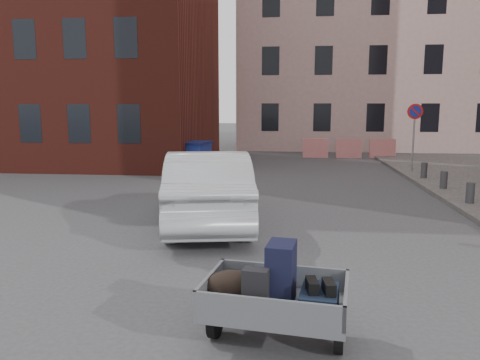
# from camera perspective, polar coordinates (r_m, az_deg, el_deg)

# --- Properties ---
(ground) EXTENTS (120.00, 120.00, 0.00)m
(ground) POSITION_cam_1_polar(r_m,az_deg,el_deg) (9.96, -0.80, -6.77)
(ground) COLOR #38383A
(ground) RESTS_ON ground
(building_brick) EXTENTS (12.00, 10.00, 14.00)m
(building_brick) POSITION_cam_1_polar(r_m,az_deg,el_deg) (25.05, -18.97, 18.51)
(building_brick) COLOR #591E16
(building_brick) RESTS_ON ground
(building_pink) EXTENTS (16.00, 8.00, 14.00)m
(building_pink) POSITION_cam_1_polar(r_m,az_deg,el_deg) (32.16, 15.31, 16.49)
(building_pink) COLOR tan
(building_pink) RESTS_ON ground
(no_parking_sign) EXTENTS (0.60, 0.09, 2.65)m
(no_parking_sign) POSITION_cam_1_polar(r_m,az_deg,el_deg) (19.61, 20.50, 6.50)
(no_parking_sign) COLOR gray
(no_parking_sign) RESTS_ON sidewalk
(bollards) EXTENTS (0.22, 9.02, 0.55)m
(bollards) POSITION_cam_1_polar(r_m,az_deg,el_deg) (13.99, 26.26, -1.41)
(bollards) COLOR #3A3A3D
(bollards) RESTS_ON sidewalk
(barriers) EXTENTS (4.70, 0.18, 1.00)m
(barriers) POSITION_cam_1_polar(r_m,az_deg,el_deg) (24.80, 13.12, 3.77)
(barriers) COLOR red
(barriers) RESTS_ON ground
(trailer) EXTENTS (1.74, 1.90, 1.20)m
(trailer) POSITION_cam_1_polar(r_m,az_deg,el_deg) (5.48, 4.25, -13.71)
(trailer) COLOR black
(trailer) RESTS_ON ground
(dumpster) EXTENTS (3.11, 1.96, 1.22)m
(dumpster) POSITION_cam_1_polar(r_m,az_deg,el_deg) (19.93, -7.95, 2.98)
(dumpster) COLOR navy
(dumpster) RESTS_ON ground
(silver_car) EXTENTS (2.70, 5.37, 1.69)m
(silver_car) POSITION_cam_1_polar(r_m,az_deg,el_deg) (10.84, -3.93, -0.89)
(silver_car) COLOR #A8ABB0
(silver_car) RESTS_ON ground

